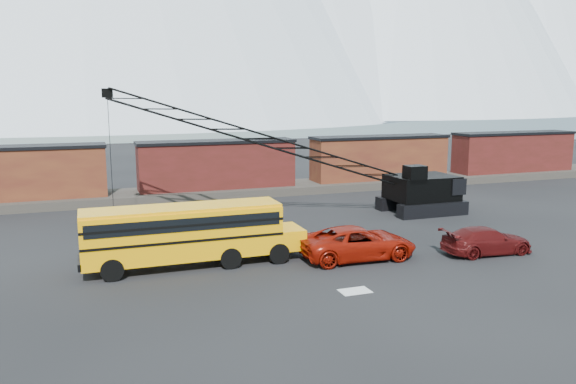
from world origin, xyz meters
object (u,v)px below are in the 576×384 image
(school_bus, at_px, (190,232))
(red_pickup, at_px, (358,243))
(crawler_crane, at_px, (274,143))
(maroon_suv, at_px, (487,241))

(school_bus, height_order, red_pickup, school_bus)
(crawler_crane, bearing_deg, red_pickup, -83.87)
(school_bus, xyz_separation_m, maroon_suv, (15.99, -3.30, -1.04))
(school_bus, relative_size, crawler_crane, 0.46)
(red_pickup, relative_size, crawler_crane, 0.25)
(school_bus, bearing_deg, crawler_crane, 50.40)
(red_pickup, bearing_deg, maroon_suv, -99.91)
(maroon_suv, distance_m, crawler_crane, 15.76)
(maroon_suv, xyz_separation_m, crawler_crane, (-8.38, 12.50, 4.67))
(maroon_suv, height_order, crawler_crane, crawler_crane)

